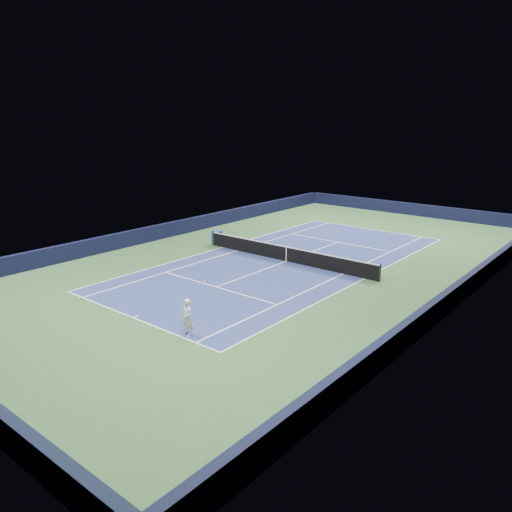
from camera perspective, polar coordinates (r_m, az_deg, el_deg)
The scene contains 19 objects.
ground at distance 31.66m, azimuth 3.47°, elevation -0.61°, with size 40.00×40.00×0.00m, color #2C502B.
wall_far at distance 48.61m, azimuth 17.44°, elevation 5.13°, with size 22.00×0.35×1.10m, color black.
wall_right at distance 26.93m, azimuth 22.49°, elevation -3.56°, with size 0.35×40.00×1.10m, color black.
wall_left at distance 38.66m, azimuth -9.61°, elevation 3.05°, with size 0.35×40.00×1.10m, color black.
court_surface at distance 31.65m, azimuth 3.47°, elevation -0.61°, with size 10.97×23.77×0.01m, color navy.
baseline_far at distance 41.58m, azimuth 13.18°, elevation 2.98°, with size 10.97×0.08×0.00m, color white.
baseline_near at distance 23.61m, azimuth -13.89°, elevation -6.85°, with size 10.97×0.08×0.00m, color white.
sideline_doubles_right at distance 28.93m, azimuth 12.30°, elevation -2.52°, with size 0.08×23.77×0.00m, color white.
sideline_doubles_left at distance 35.03m, azimuth -3.80°, elevation 1.01°, with size 0.08×23.77×0.00m, color white.
sideline_singles_right at distance 29.54m, azimuth 9.94°, elevation -2.01°, with size 0.08×23.77×0.00m, color white.
sideline_singles_left at distance 34.13m, azimuth -2.12°, elevation 0.64°, with size 0.08×23.77×0.00m, color white.
service_line_far at distance 36.85m, azimuth 9.35°, elevation 1.57°, with size 8.23×0.08×0.00m, color white.
service_line_near at distance 26.97m, azimuth -4.57°, elevation -3.55°, with size 8.23×0.08×0.00m, color white.
center_service_line at distance 31.65m, azimuth 3.47°, elevation -0.59°, with size 0.08×12.80×0.00m, color white.
center_mark_far at distance 41.45m, azimuth 13.08°, elevation 2.94°, with size 0.08×0.30×0.00m, color white.
center_mark_near at distance 23.69m, azimuth -13.60°, elevation -6.75°, with size 0.08×0.30×0.00m, color white.
tennis_net at distance 31.52m, azimuth 3.49°, elevation 0.27°, with size 12.90×0.10×1.07m.
sponsor_cube at distance 35.78m, azimuth -4.47°, elevation 2.12°, with size 0.65×0.59×1.00m.
tennis_player at distance 21.10m, azimuth -7.88°, elevation -6.99°, with size 0.77×1.26×2.17m.
Camera 1 is at (17.77, -24.64, 8.89)m, focal length 35.00 mm.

